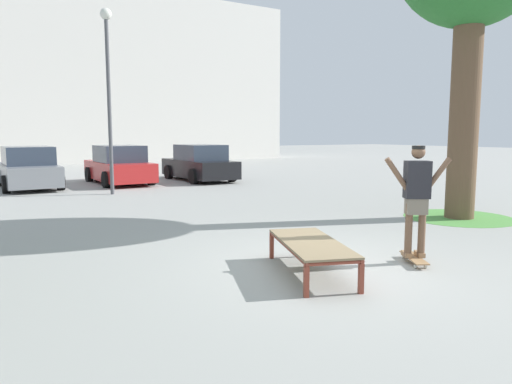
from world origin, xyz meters
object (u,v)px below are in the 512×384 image
at_px(car_grey, 28,169).
at_px(car_red, 119,166).
at_px(skate_box, 311,245).
at_px(light_post, 108,74).
at_px(skater, 417,193).
at_px(skateboard, 414,258).
at_px(car_black, 199,164).

height_order(car_grey, car_red, same).
bearing_deg(car_grey, skate_box, -80.49).
xyz_separation_m(skate_box, light_post, (-0.15, 10.37, 3.41)).
bearing_deg(light_post, car_grey, 123.07).
distance_m(skater, light_post, 11.23).
bearing_deg(skater, car_red, 93.04).
distance_m(car_red, light_post, 4.64).
distance_m(skateboard, car_grey, 14.58).
relative_size(car_black, light_post, 0.73).
height_order(skate_box, car_red, car_red).
xyz_separation_m(skateboard, car_black, (2.49, 13.51, 0.61)).
relative_size(car_grey, car_black, 1.00).
bearing_deg(skate_box, car_red, 86.02).
bearing_deg(car_red, car_black, -8.21).
bearing_deg(car_red, skater, -86.96).
height_order(car_black, light_post, light_post).
bearing_deg(car_black, skate_box, -107.65).
bearing_deg(car_black, light_post, -147.30).
relative_size(skate_box, car_black, 0.48).
height_order(car_grey, light_post, light_post).
bearing_deg(car_grey, light_post, -56.93).
bearing_deg(light_post, skate_box, -89.19).
relative_size(car_red, light_post, 0.73).
relative_size(skater, car_black, 0.40).
bearing_deg(car_red, car_grey, 179.25).
relative_size(car_grey, car_red, 1.00).
xyz_separation_m(car_grey, car_red, (3.23, -0.04, 0.00)).
bearing_deg(car_black, skater, -100.46).
height_order(car_red, light_post, light_post).
distance_m(car_grey, car_black, 6.49).
relative_size(skater, light_post, 0.29).
distance_m(skateboard, skater, 0.99).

